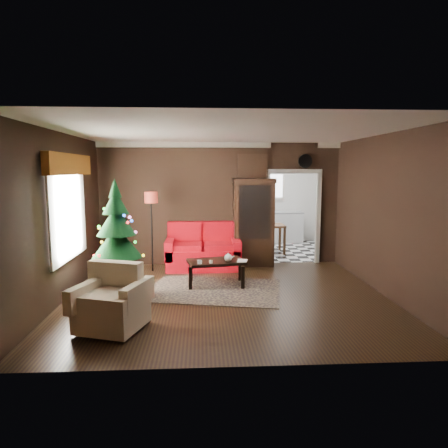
{
  "coord_description": "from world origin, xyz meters",
  "views": [
    {
      "loc": [
        -0.44,
        -6.68,
        2.17
      ],
      "look_at": [
        0.0,
        0.9,
        1.15
      ],
      "focal_mm": 32.07,
      "sensor_mm": 36.0,
      "label": 1
    }
  ],
  "objects": [
    {
      "name": "book",
      "position": [
        0.24,
        0.61,
        0.61
      ],
      "size": [
        0.18,
        0.05,
        0.25
      ],
      "primitive_type": "imported",
      "rotation": [
        0.0,
        0.0,
        -0.2
      ],
      "color": "#A07E5E",
      "rests_on": "coffee_table"
    },
    {
      "name": "wall_left",
      "position": [
        -2.75,
        0.0,
        1.4
      ],
      "size": [
        0.0,
        5.5,
        5.5
      ],
      "primitive_type": "plane",
      "rotation": [
        1.57,
        0.0,
        1.57
      ],
      "color": "black",
      "rests_on": "ground"
    },
    {
      "name": "kitchen_floor",
      "position": [
        1.7,
        4.0,
        0.0
      ],
      "size": [
        3.0,
        3.0,
        0.0
      ],
      "primitive_type": "plane",
      "color": "white",
      "rests_on": "ground"
    },
    {
      "name": "left_window",
      "position": [
        -2.71,
        0.2,
        1.45
      ],
      "size": [
        0.05,
        1.6,
        1.4
      ],
      "primitive_type": "cube",
      "color": "white",
      "rests_on": "wall_left"
    },
    {
      "name": "teapot",
      "position": [
        0.06,
        0.59,
        0.56
      ],
      "size": [
        0.22,
        0.22,
        0.16
      ],
      "primitive_type": null,
      "rotation": [
        0.0,
        0.0,
        0.43
      ],
      "color": "white",
      "rests_on": "coffee_table"
    },
    {
      "name": "loveseat",
      "position": [
        -0.4,
        2.05,
        0.5
      ],
      "size": [
        1.7,
        0.9,
        1.0
      ],
      "primitive_type": null,
      "color": "maroon",
      "rests_on": "ground"
    },
    {
      "name": "cup_a",
      "position": [
        -0.26,
        0.48,
        0.51
      ],
      "size": [
        0.08,
        0.08,
        0.06
      ],
      "primitive_type": "cylinder",
      "rotation": [
        0.0,
        0.0,
        0.29
      ],
      "color": "white",
      "rests_on": "coffee_table"
    },
    {
      "name": "wall_clock",
      "position": [
        1.95,
        2.45,
        2.38
      ],
      "size": [
        0.32,
        0.32,
        0.06
      ],
      "primitive_type": "cylinder",
      "color": "white",
      "rests_on": "wall_back"
    },
    {
      "name": "coffee_table",
      "position": [
        -0.16,
        0.7,
        0.25
      ],
      "size": [
        1.15,
        0.82,
        0.47
      ],
      "primitive_type": null,
      "rotation": [
        0.0,
        0.0,
        0.19
      ],
      "color": "black",
      "rests_on": "rug"
    },
    {
      "name": "armchair",
      "position": [
        -1.66,
        -1.36,
        0.46
      ],
      "size": [
        1.06,
        1.06,
        0.85
      ],
      "primitive_type": null,
      "rotation": [
        0.0,
        0.0,
        -0.33
      ],
      "color": "tan",
      "rests_on": "ground"
    },
    {
      "name": "floor_lamp",
      "position": [
        -1.5,
        1.88,
        0.83
      ],
      "size": [
        0.38,
        0.38,
        1.78
      ],
      "primitive_type": null,
      "rotation": [
        0.0,
        0.0,
        -0.33
      ],
      "color": "black",
      "rests_on": "ground"
    },
    {
      "name": "floor",
      "position": [
        0.0,
        0.0,
        0.0
      ],
      "size": [
        5.5,
        5.5,
        0.0
      ],
      "primitive_type": "plane",
      "color": "black",
      "rests_on": "ground"
    },
    {
      "name": "painting",
      "position": [
        0.75,
        2.46,
        2.25
      ],
      "size": [
        0.62,
        0.05,
        0.52
      ],
      "primitive_type": "cube",
      "color": "#C08347",
      "rests_on": "wall_back"
    },
    {
      "name": "rug",
      "position": [
        -0.21,
        0.38,
        0.01
      ],
      "size": [
        2.65,
        2.15,
        0.01
      ],
      "primitive_type": "cube",
      "rotation": [
        0.0,
        0.0,
        -0.2
      ],
      "color": "#573E4C",
      "rests_on": "ground"
    },
    {
      "name": "kitchen_counter",
      "position": [
        1.7,
        5.2,
        0.45
      ],
      "size": [
        1.8,
        0.6,
        0.9
      ],
      "primitive_type": "cube",
      "color": "silver",
      "rests_on": "ground"
    },
    {
      "name": "wall_right",
      "position": [
        2.75,
        0.0,
        1.4
      ],
      "size": [
        0.0,
        5.5,
        5.5
      ],
      "primitive_type": "plane",
      "rotation": [
        1.57,
        0.0,
        -1.57
      ],
      "color": "black",
      "rests_on": "ground"
    },
    {
      "name": "wall_front",
      "position": [
        0.0,
        -2.5,
        1.4
      ],
      "size": [
        5.5,
        0.0,
        5.5
      ],
      "primitive_type": "plane",
      "rotation": [
        -1.57,
        0.0,
        0.0
      ],
      "color": "black",
      "rests_on": "ground"
    },
    {
      "name": "kitchen_table",
      "position": [
        1.4,
        3.7,
        0.38
      ],
      "size": [
        0.7,
        0.7,
        0.75
      ],
      "primitive_type": null,
      "color": "brown",
      "rests_on": "ground"
    },
    {
      "name": "doorway",
      "position": [
        1.7,
        2.5,
        1.05
      ],
      "size": [
        1.1,
        0.1,
        2.1
      ],
      "primitive_type": null,
      "color": "silver",
      "rests_on": "ground"
    },
    {
      "name": "valance",
      "position": [
        -2.63,
        0.2,
        2.27
      ],
      "size": [
        0.12,
        2.1,
        0.35
      ],
      "primitive_type": "cube",
      "color": "brown",
      "rests_on": "wall_left"
    },
    {
      "name": "curio_cabinet",
      "position": [
        0.75,
        2.27,
        0.95
      ],
      "size": [
        0.9,
        0.45,
        1.9
      ],
      "primitive_type": null,
      "color": "black",
      "rests_on": "ground"
    },
    {
      "name": "cup_b",
      "position": [
        -0.47,
        0.45,
        0.52
      ],
      "size": [
        0.08,
        0.08,
        0.07
      ],
      "primitive_type": "cylinder",
      "rotation": [
        0.0,
        0.0,
        0.09
      ],
      "color": "white",
      "rests_on": "coffee_table"
    },
    {
      "name": "kitchen_window",
      "position": [
        1.7,
        5.45,
        1.7
      ],
      "size": [
        0.7,
        0.06,
        0.7
      ],
      "primitive_type": "cube",
      "color": "white",
      "rests_on": "ground"
    },
    {
      "name": "wall_back",
      "position": [
        0.0,
        2.5,
        1.4
      ],
      "size": [
        5.5,
        0.0,
        5.5
      ],
      "primitive_type": "plane",
      "rotation": [
        1.57,
        0.0,
        0.0
      ],
      "color": "black",
      "rests_on": "ground"
    },
    {
      "name": "ceiling",
      "position": [
        0.0,
        0.0,
        2.8
      ],
      "size": [
        5.5,
        5.5,
        0.0
      ],
      "primitive_type": "plane",
      "rotation": [
        3.14,
        0.0,
        0.0
      ],
      "color": "white",
      "rests_on": "ground"
    },
    {
      "name": "christmas_tree",
      "position": [
        -1.83,
        -0.1,
        1.05
      ],
      "size": [
        1.0,
        1.0,
        1.85
      ],
      "primitive_type": null,
      "rotation": [
        0.0,
        0.0,
        0.03
      ],
      "color": "black",
      "rests_on": "ground"
    }
  ]
}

